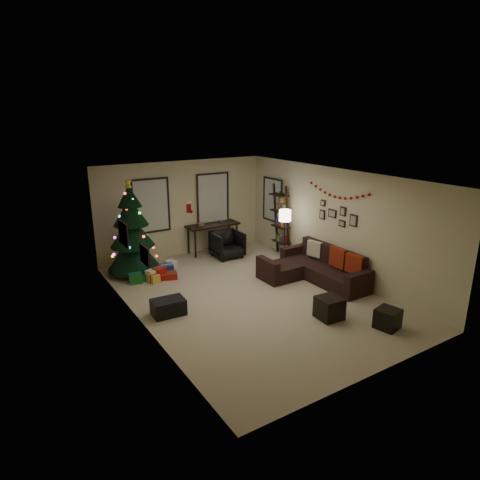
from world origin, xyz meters
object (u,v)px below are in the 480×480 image
object	(u,v)px
desk	(213,227)
sofa	(314,269)
desk_chair	(227,244)
bookshelf	(281,222)
christmas_tree	(132,235)

from	to	relation	value
desk	sofa	bearing A→B (deg)	-71.77
desk_chair	bookshelf	bearing A→B (deg)	-24.12
desk	desk_chair	size ratio (longest dim) A/B	2.08
christmas_tree	bookshelf	xyz separation A→B (m)	(4.04, -0.86, -0.03)
bookshelf	desk	bearing A→B (deg)	138.89
sofa	desk	bearing A→B (deg)	108.23
sofa	bookshelf	size ratio (longest dim) A/B	1.20
desk_chair	desk	bearing A→B (deg)	100.74
sofa	bookshelf	xyz separation A→B (m)	(0.43, 1.94, 0.73)
christmas_tree	sofa	distance (m)	4.63
christmas_tree	desk	bearing A→B (deg)	9.90
sofa	desk_chair	distance (m)	2.77
christmas_tree	desk	distance (m)	2.60
desk	desk_chair	distance (m)	0.76
bookshelf	sofa	bearing A→B (deg)	-102.52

